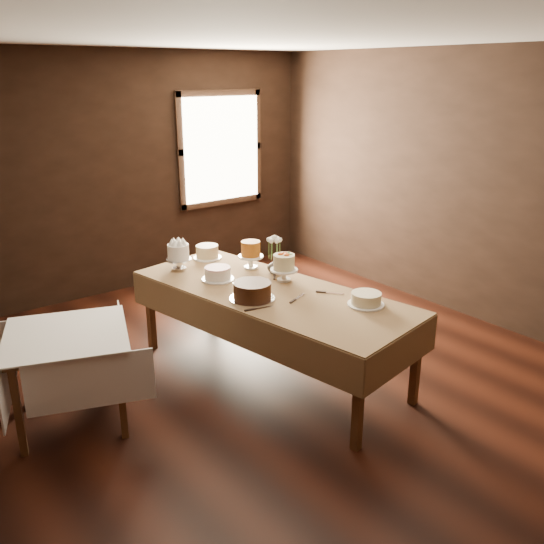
# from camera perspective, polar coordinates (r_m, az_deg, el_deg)

# --- Properties ---
(floor) EXTENTS (5.00, 6.00, 0.01)m
(floor) POSITION_cam_1_polar(r_m,az_deg,el_deg) (5.10, 1.40, -10.72)
(floor) COLOR black
(floor) RESTS_ON ground
(ceiling) EXTENTS (5.00, 6.00, 0.01)m
(ceiling) POSITION_cam_1_polar(r_m,az_deg,el_deg) (4.43, 1.71, 22.50)
(ceiling) COLOR beige
(ceiling) RESTS_ON wall_back
(wall_back) EXTENTS (5.00, 0.02, 2.80)m
(wall_back) POSITION_cam_1_polar(r_m,az_deg,el_deg) (7.10, -14.17, 9.33)
(wall_back) COLOR black
(wall_back) RESTS_ON ground
(wall_right) EXTENTS (0.02, 6.00, 2.80)m
(wall_right) POSITION_cam_1_polar(r_m,az_deg,el_deg) (6.42, 19.28, 7.84)
(wall_right) COLOR black
(wall_right) RESTS_ON ground
(window) EXTENTS (1.10, 0.05, 1.30)m
(window) POSITION_cam_1_polar(r_m,az_deg,el_deg) (7.63, -5.00, 11.99)
(window) COLOR #FFEABF
(window) RESTS_ON wall_back
(display_table) EXTENTS (1.42, 2.68, 0.79)m
(display_table) POSITION_cam_1_polar(r_m,az_deg,el_deg) (4.91, -0.10, -2.47)
(display_table) COLOR #4B2C17
(display_table) RESTS_ON ground
(side_table) EXTENTS (1.11, 1.11, 0.73)m
(side_table) POSITION_cam_1_polar(r_m,az_deg,el_deg) (4.54, -19.58, -6.70)
(side_table) COLOR #4B2C17
(side_table) RESTS_ON ground
(cake_meringue) EXTENTS (0.24, 0.24, 0.25)m
(cake_meringue) POSITION_cam_1_polar(r_m,az_deg,el_deg) (5.45, -9.19, 1.42)
(cake_meringue) COLOR silver
(cake_meringue) RESTS_ON display_table
(cake_speckled) EXTENTS (0.31, 0.31, 0.13)m
(cake_speckled) POSITION_cam_1_polar(r_m,az_deg,el_deg) (5.76, -6.40, 1.96)
(cake_speckled) COLOR white
(cake_speckled) RESTS_ON display_table
(cake_lattice) EXTENTS (0.32, 0.32, 0.11)m
(cake_lattice) POSITION_cam_1_polar(r_m,az_deg,el_deg) (5.15, -5.38, -0.23)
(cake_lattice) COLOR white
(cake_lattice) RESTS_ON display_table
(cake_caramel) EXTENTS (0.24, 0.24, 0.27)m
(cake_caramel) POSITION_cam_1_polar(r_m,az_deg,el_deg) (5.42, -2.11, 1.57)
(cake_caramel) COLOR white
(cake_caramel) RESTS_ON display_table
(cake_chocolate) EXTENTS (0.40, 0.40, 0.14)m
(cake_chocolate) POSITION_cam_1_polar(r_m,az_deg,el_deg) (4.69, -1.95, -1.91)
(cake_chocolate) COLOR silver
(cake_chocolate) RESTS_ON display_table
(cake_flowers) EXTENTS (0.25, 0.25, 0.25)m
(cake_flowers) POSITION_cam_1_polar(r_m,az_deg,el_deg) (5.09, 1.18, 0.30)
(cake_flowers) COLOR white
(cake_flowers) RESTS_ON display_table
(cake_cream) EXTENTS (0.30, 0.30, 0.10)m
(cake_cream) POSITION_cam_1_polar(r_m,az_deg,el_deg) (4.63, 9.26, -2.68)
(cake_cream) COLOR white
(cake_cream) RESTS_ON display_table
(cake_server_a) EXTENTS (0.23, 0.12, 0.01)m
(cake_server_a) POSITION_cam_1_polar(r_m,az_deg,el_deg) (4.76, 2.73, -2.43)
(cake_server_a) COLOR silver
(cake_server_a) RESTS_ON display_table
(cake_server_b) EXTENTS (0.17, 0.20, 0.01)m
(cake_server_b) POSITION_cam_1_polar(r_m,az_deg,el_deg) (4.85, 6.26, -2.10)
(cake_server_b) COLOR silver
(cake_server_b) RESTS_ON display_table
(cake_server_c) EXTENTS (0.08, 0.24, 0.01)m
(cake_server_c) POSITION_cam_1_polar(r_m,az_deg,el_deg) (5.03, -3.18, -1.23)
(cake_server_c) COLOR silver
(cake_server_c) RESTS_ON display_table
(cake_server_d) EXTENTS (0.17, 0.20, 0.01)m
(cake_server_d) POSITION_cam_1_polar(r_m,az_deg,el_deg) (5.30, 0.25, -0.13)
(cake_server_d) COLOR silver
(cake_server_d) RESTS_ON display_table
(cake_server_e) EXTENTS (0.24, 0.08, 0.01)m
(cake_server_e) POSITION_cam_1_polar(r_m,az_deg,el_deg) (4.54, -0.80, -3.53)
(cake_server_e) COLOR silver
(cake_server_e) RESTS_ON display_table
(flower_vase) EXTENTS (0.16, 0.16, 0.14)m
(flower_vase) POSITION_cam_1_polar(r_m,az_deg,el_deg) (5.30, 0.23, 0.61)
(flower_vase) COLOR #2D2823
(flower_vase) RESTS_ON display_table
(flower_bouquet) EXTENTS (0.14, 0.14, 0.20)m
(flower_bouquet) POSITION_cam_1_polar(r_m,az_deg,el_deg) (5.24, 0.24, 2.56)
(flower_bouquet) COLOR white
(flower_bouquet) RESTS_ON flower_vase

